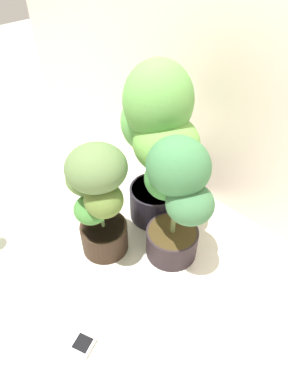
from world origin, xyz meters
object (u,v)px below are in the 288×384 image
Objects in this scene: potted_plant_back_center at (157,136)px; potted_plant_back_right at (176,196)px; hygrometer_box at (83,344)px; potted_plant_center at (98,195)px.

potted_plant_back_center is 1.30× the size of potted_plant_back_right.
hygrometer_box is at bearing -83.50° from potted_plant_back_right.
potted_plant_back_center is 0.94m from hygrometer_box.
potted_plant_center is at bearing -139.87° from potted_plant_back_right.
potted_plant_back_center reaches higher than potted_plant_back_right.
potted_plant_back_right is (0.24, -0.13, -0.14)m from potted_plant_back_center.
potted_plant_back_center reaches higher than potted_plant_center.
potted_plant_back_right is 6.44× the size of hygrometer_box.
potted_plant_back_center is at bearing 86.29° from potted_plant_center.
potted_plant_back_center is 8.38× the size of hygrometer_box.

